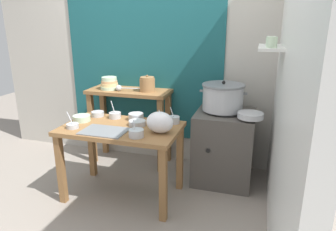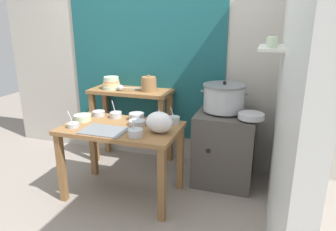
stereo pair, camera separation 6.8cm
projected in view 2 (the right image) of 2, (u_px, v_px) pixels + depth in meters
name	position (u px, v px, depth m)	size (l,w,h in m)	color
ground_plane	(122.00, 199.00, 3.00)	(9.00, 9.00, 0.00)	gray
wall_back	(165.00, 53.00, 3.58)	(4.40, 0.12, 2.60)	#B2ADA3
wall_right	(290.00, 70.00, 2.38)	(0.30, 3.20, 2.60)	white
prep_table	(122.00, 137.00, 2.91)	(1.10, 0.66, 0.72)	olive
back_shelf_table	(131.00, 108.00, 3.62)	(0.96, 0.40, 0.90)	olive
stove_block	(225.00, 147.00, 3.26)	(0.60, 0.61, 0.78)	#4C4742
steamer_pot	(224.00, 97.00, 3.13)	(0.48, 0.43, 0.31)	#B7BABF
clay_pot	(149.00, 84.00, 3.47)	(0.17, 0.17, 0.19)	olive
bowl_stack_enamel	(111.00, 83.00, 3.58)	(0.21, 0.21, 0.14)	#B7D1AD
ladle	(121.00, 88.00, 3.49)	(0.30, 0.08, 0.07)	#B7BABF
serving_tray	(104.00, 131.00, 2.75)	(0.40, 0.28, 0.01)	slate
plastic_bag	(159.00, 122.00, 2.68)	(0.24, 0.17, 0.19)	white
wide_pan	(251.00, 116.00, 2.89)	(0.24, 0.24, 0.05)	#B7BABF
prep_bowl_0	(160.00, 122.00, 2.88)	(0.10, 0.10, 0.16)	#B7BABF
prep_bowl_1	(137.00, 116.00, 3.06)	(0.15, 0.15, 0.07)	#B7BABF
prep_bowl_2	(137.00, 122.00, 2.90)	(0.16, 0.16, 0.05)	#B7BABF
prep_bowl_3	(99.00, 113.00, 3.19)	(0.13, 0.13, 0.05)	#B7BABF
prep_bowl_4	(116.00, 115.00, 3.12)	(0.12, 0.12, 0.18)	#B7BABF
prep_bowl_5	(73.00, 125.00, 2.84)	(0.11, 0.11, 0.16)	#B7BABF
prep_bowl_6	(83.00, 117.00, 3.03)	(0.17, 0.17, 0.06)	#B7D1AD
prep_bowl_7	(174.00, 120.00, 2.95)	(0.11, 0.11, 0.16)	#B7BABF
prep_bowl_8	(135.00, 133.00, 2.61)	(0.13, 0.13, 0.14)	#B7BABF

